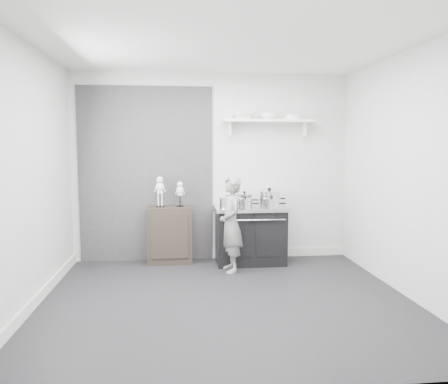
{
  "coord_description": "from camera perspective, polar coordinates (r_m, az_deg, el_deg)",
  "views": [
    {
      "loc": [
        -0.5,
        -4.54,
        1.65
      ],
      "look_at": [
        0.08,
        0.95,
        1.07
      ],
      "focal_mm": 35.0,
      "sensor_mm": 36.0,
      "label": 1
    }
  ],
  "objects": [
    {
      "name": "ground",
      "position": [
        4.86,
        0.23,
        -13.92
      ],
      "size": [
        4.0,
        4.0,
        0.0
      ],
      "primitive_type": "plane",
      "color": "black",
      "rests_on": "ground"
    },
    {
      "name": "room_shell",
      "position": [
        4.71,
        -1.04,
        5.81
      ],
      "size": [
        4.02,
        3.62,
        2.71
      ],
      "color": "#BBBBB9",
      "rests_on": "ground"
    },
    {
      "name": "wall_shelf",
      "position": [
        6.36,
        5.83,
        9.16
      ],
      "size": [
        1.3,
        0.26,
        0.24
      ],
      "color": "white",
      "rests_on": "room_shell"
    },
    {
      "name": "stove",
      "position": [
        6.22,
        3.45,
        -5.56
      ],
      "size": [
        1.01,
        0.63,
        0.81
      ],
      "color": "black",
      "rests_on": "ground"
    },
    {
      "name": "side_cabinet",
      "position": [
        6.28,
        -7.08,
        -5.56
      ],
      "size": [
        0.62,
        0.36,
        0.8
      ],
      "primitive_type": "cube",
      "color": "black",
      "rests_on": "ground"
    },
    {
      "name": "child",
      "position": [
        5.75,
        0.94,
        -4.22
      ],
      "size": [
        0.36,
        0.5,
        1.27
      ],
      "primitive_type": "imported",
      "rotation": [
        0.0,
        0.0,
        -1.43
      ],
      "color": "gray",
      "rests_on": "ground"
    },
    {
      "name": "pot_front_left",
      "position": [
        5.98,
        0.38,
        -1.4
      ],
      "size": [
        0.29,
        0.2,
        0.18
      ],
      "color": "silver",
      "rests_on": "stove"
    },
    {
      "name": "pot_back_left",
      "position": [
        6.28,
        2.68,
        -0.98
      ],
      "size": [
        0.32,
        0.23,
        0.2
      ],
      "color": "silver",
      "rests_on": "stove"
    },
    {
      "name": "pot_back_right",
      "position": [
        6.31,
        5.95,
        -0.78
      ],
      "size": [
        0.38,
        0.3,
        0.25
      ],
      "color": "silver",
      "rests_on": "stove"
    },
    {
      "name": "pot_front_right",
      "position": [
        6.04,
        6.23,
        -1.44
      ],
      "size": [
        0.32,
        0.23,
        0.17
      ],
      "color": "silver",
      "rests_on": "stove"
    },
    {
      "name": "pot_front_center",
      "position": [
        6.01,
        2.83,
        -1.45
      ],
      "size": [
        0.29,
        0.2,
        0.16
      ],
      "color": "silver",
      "rests_on": "stove"
    },
    {
      "name": "skeleton_full",
      "position": [
        6.18,
        -8.37,
        0.34
      ],
      "size": [
        0.14,
        0.09,
        0.49
      ],
      "primitive_type": null,
      "color": "white",
      "rests_on": "side_cabinet"
    },
    {
      "name": "skeleton_torso",
      "position": [
        6.18,
        -5.77,
        -0.02
      ],
      "size": [
        0.11,
        0.07,
        0.41
      ],
      "primitive_type": null,
      "color": "white",
      "rests_on": "side_cabinet"
    },
    {
      "name": "bowl_large",
      "position": [
        6.29,
        2.59,
        9.85
      ],
      "size": [
        0.31,
        0.31,
        0.08
      ],
      "primitive_type": "imported",
      "color": "white",
      "rests_on": "wall_shelf"
    },
    {
      "name": "bowl_small",
      "position": [
        6.36,
        5.86,
        9.81
      ],
      "size": [
        0.26,
        0.26,
        0.08
      ],
      "primitive_type": "imported",
      "color": "white",
      "rests_on": "wall_shelf"
    },
    {
      "name": "plate_stack",
      "position": [
        6.44,
        9.04,
        9.63
      ],
      "size": [
        0.26,
        0.26,
        0.06
      ],
      "primitive_type": "cylinder",
      "color": "silver",
      "rests_on": "wall_shelf"
    }
  ]
}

